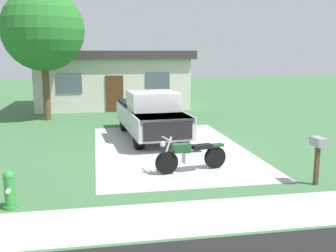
{
  "coord_description": "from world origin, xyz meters",
  "views": [
    {
      "loc": [
        -2.57,
        -13.63,
        3.4
      ],
      "look_at": [
        -0.14,
        -0.38,
        0.9
      ],
      "focal_mm": 42.53,
      "sensor_mm": 36.0,
      "label": 1
    }
  ],
  "objects": [
    {
      "name": "sidewalk_strip",
      "position": [
        0.0,
        -6.0,
        0.0
      ],
      "size": [
        36.0,
        1.8,
        0.01
      ],
      "primitive_type": "cube",
      "color": "#B5B5B0",
      "rests_on": "ground"
    },
    {
      "name": "fire_hydrant",
      "position": [
        -4.49,
        -4.81,
        0.43
      ],
      "size": [
        0.32,
        0.4,
        0.87
      ],
      "color": "#2D8C38",
      "rests_on": "ground"
    },
    {
      "name": "motorcycle",
      "position": [
        0.09,
        -2.8,
        0.47
      ],
      "size": [
        2.19,
        0.82,
        1.09
      ],
      "color": "black",
      "rests_on": "ground"
    },
    {
      "name": "neighbor_house",
      "position": [
        -1.48,
        11.9,
        1.79
      ],
      "size": [
        9.6,
        5.6,
        3.5
      ],
      "color": "beige",
      "rests_on": "ground"
    },
    {
      "name": "mailbox",
      "position": [
        3.02,
        -4.56,
        0.98
      ],
      "size": [
        0.26,
        0.48,
        1.26
      ],
      "color": "#4C3823",
      "rests_on": "ground"
    },
    {
      "name": "ground_plane",
      "position": [
        0.0,
        0.0,
        0.0
      ],
      "size": [
        80.0,
        80.0,
        0.0
      ],
      "primitive_type": "plane",
      "color": "#3E6B41"
    },
    {
      "name": "pickup_truck",
      "position": [
        -0.42,
        2.08,
        0.95
      ],
      "size": [
        2.41,
        5.75,
        1.9
      ],
      "color": "black",
      "rests_on": "ground"
    },
    {
      "name": "shade_tree",
      "position": [
        -5.01,
        7.21,
        4.48
      ],
      "size": [
        4.05,
        4.05,
        6.52
      ],
      "color": "brown",
      "rests_on": "ground"
    },
    {
      "name": "driveway_pad",
      "position": [
        0.0,
        0.0,
        0.0
      ],
      "size": [
        5.28,
        8.66,
        0.01
      ],
      "primitive_type": "cube",
      "color": "#ACACAC",
      "rests_on": "ground"
    }
  ]
}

